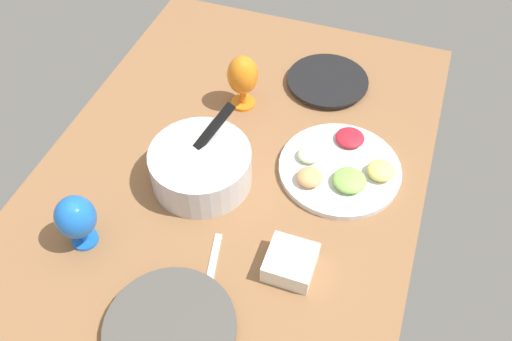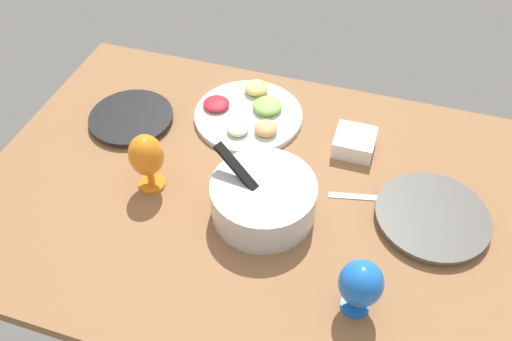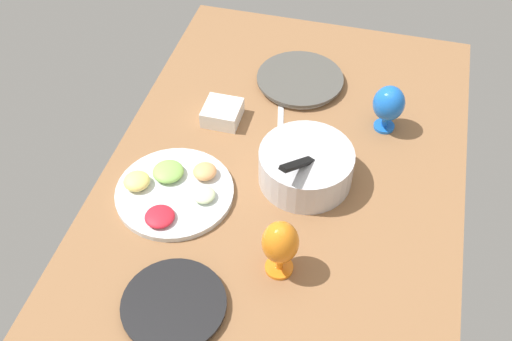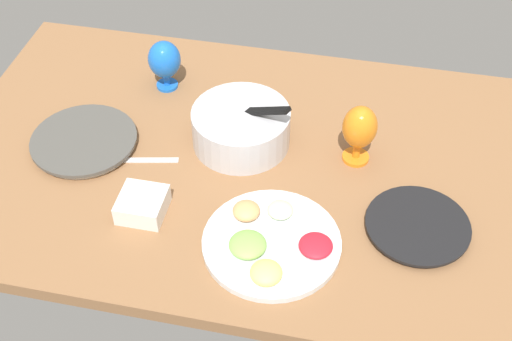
# 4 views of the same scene
# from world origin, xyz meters

# --- Properties ---
(ground_plane) EXTENTS (1.60, 1.04, 0.04)m
(ground_plane) POSITION_xyz_m (0.00, 0.00, -0.02)
(ground_plane) COLOR #8C603D
(dinner_plate_left) EXTENTS (0.29, 0.29, 0.03)m
(dinner_plate_left) POSITION_xyz_m (-0.42, -0.04, 0.01)
(dinner_plate_left) COLOR silver
(dinner_plate_left) RESTS_ON ground_plane
(dinner_plate_right) EXTENTS (0.26, 0.26, 0.02)m
(dinner_plate_right) POSITION_xyz_m (0.49, -0.16, 0.01)
(dinner_plate_right) COLOR #4C4C51
(dinner_plate_right) RESTS_ON ground_plane
(mixing_bowl) EXTENTS (0.28, 0.27, 0.18)m
(mixing_bowl) POSITION_xyz_m (0.00, 0.06, 0.06)
(mixing_bowl) COLOR silver
(mixing_bowl) RESTS_ON ground_plane
(fruit_platter) EXTENTS (0.34, 0.34, 0.05)m
(fruit_platter) POSITION_xyz_m (0.15, -0.29, 0.02)
(fruit_platter) COLOR silver
(fruit_platter) RESTS_ON ground_plane
(hurricane_glass_blue) EXTENTS (0.10, 0.10, 0.16)m
(hurricane_glass_blue) POSITION_xyz_m (-0.28, 0.26, 0.10)
(hurricane_glass_blue) COLOR blue
(hurricane_glass_blue) RESTS_ON ground_plane
(hurricane_glass_orange) EXTENTS (0.09, 0.09, 0.18)m
(hurricane_glass_orange) POSITION_xyz_m (0.32, 0.06, 0.11)
(hurricane_glass_orange) COLOR orange
(hurricane_glass_orange) RESTS_ON ground_plane
(square_bowl_white) EXTENTS (0.11, 0.11, 0.05)m
(square_bowl_white) POSITION_xyz_m (-0.18, -0.24, 0.03)
(square_bowl_white) COLOR white
(square_bowl_white) RESTS_ON ground_plane
(fork_by_left_plate) EXTENTS (0.18, 0.06, 0.01)m
(fork_by_left_plate) POSITION_xyz_m (-0.24, -0.06, 0.00)
(fork_by_left_plate) COLOR silver
(fork_by_left_plate) RESTS_ON ground_plane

